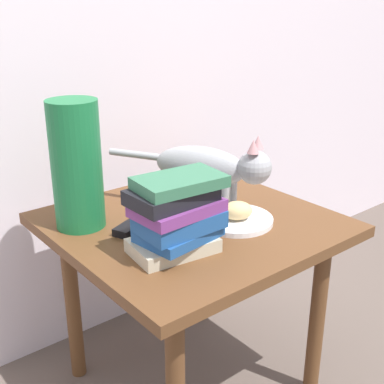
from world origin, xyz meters
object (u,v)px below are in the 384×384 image
candle_jar (222,177)px  tv_remote (136,224)px  green_vase (77,165)px  bread_roll (237,211)px  cat (211,168)px  book_stack (177,215)px  side_table (192,244)px  plate (235,220)px

candle_jar → tv_remote: candle_jar is taller
green_vase → tv_remote: size_ratio=2.21×
bread_roll → candle_jar: 0.28m
green_vase → cat: bearing=-25.2°
book_stack → green_vase: (-0.10, 0.28, 0.07)m
book_stack → green_vase: 0.31m
side_table → book_stack: (-0.15, -0.12, 0.17)m
plate → bread_roll: size_ratio=2.54×
side_table → green_vase: size_ratio=2.10×
cat → bread_roll: bearing=-87.6°
cat → candle_jar: (0.16, 0.13, -0.09)m
bread_roll → green_vase: size_ratio=0.24×
side_table → green_vase: (-0.25, 0.16, 0.24)m
plate → cat: bearing=96.0°
bread_roll → plate: bearing=67.9°
bread_roll → cat: bearing=92.4°
plate → tv_remote: size_ratio=1.35×
side_table → cat: (0.07, 0.01, 0.21)m
book_stack → candle_jar: bearing=34.1°
side_table → bread_roll: bearing=-53.1°
plate → candle_jar: bearing=55.3°
cat → tv_remote: bearing=167.2°
bread_roll → cat: (-0.00, 0.10, 0.09)m
cat → green_vase: (-0.32, 0.15, 0.03)m
plate → tv_remote: tv_remote is taller
cat → candle_jar: size_ratio=5.08×
tv_remote → candle_jar: bearing=-11.5°
bread_roll → tv_remote: size_ratio=0.53×
plate → green_vase: 0.44m
green_vase → bread_roll: bearing=-38.2°
book_stack → candle_jar: (0.37, 0.25, -0.06)m
green_vase → candle_jar: bearing=-3.0°
cat → book_stack: bearing=-149.2°
side_table → book_stack: 0.25m
side_table → plate: plate is taller
side_table → candle_jar: (0.23, 0.13, 0.11)m
candle_jar → tv_remote: size_ratio=0.57×
book_stack → candle_jar: size_ratio=2.63×
plate → cat: cat is taller
cat → green_vase: green_vase is taller
side_table → cat: size_ratio=1.61×
side_table → tv_remote: size_ratio=4.64×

